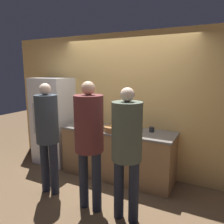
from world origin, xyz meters
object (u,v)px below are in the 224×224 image
person_center (89,134)px  cup_black (152,129)px  refrigerator (54,121)px  fruit_bowl (113,129)px  person_left (47,130)px  utensil_crock (97,120)px  bottle_amber (130,125)px  cup_blue (133,128)px  person_right (127,142)px

person_center → cup_black: (0.52, 1.15, -0.16)m
refrigerator → fruit_bowl: refrigerator is taller
refrigerator → person_left: (0.77, -0.98, 0.15)m
person_center → utensil_crock: person_center is taller
bottle_amber → cup_black: bottle_amber is taller
person_center → fruit_bowl: size_ratio=5.80×
person_center → cup_black: bearing=65.8°
person_left → person_center: bearing=-4.7°
fruit_bowl → cup_black: bearing=24.0°
bottle_amber → cup_blue: size_ratio=1.56×
person_left → fruit_bowl: 1.08m
cup_black → fruit_bowl: bearing=-156.0°
person_center → person_right: (0.54, 0.02, -0.04)m
refrigerator → bottle_amber: refrigerator is taller
person_center → cup_blue: size_ratio=17.72×
refrigerator → bottle_amber: 1.66m
person_left → bottle_amber: size_ratio=11.05×
refrigerator → person_right: refrigerator is taller
refrigerator → bottle_amber: size_ratio=11.30×
refrigerator → cup_black: 2.09m
utensil_crock → bottle_amber: utensil_crock is taller
person_center → utensil_crock: 1.43m
person_left → bottle_amber: 1.45m
person_center → bottle_amber: 1.22m
person_right → utensil_crock: person_right is taller
bottle_amber → cup_black: size_ratio=1.80×
cup_blue → cup_black: 0.33m
fruit_bowl → utensil_crock: bearing=144.2°
fruit_bowl → utensil_crock: size_ratio=1.14×
person_right → cup_black: 1.13m
cup_black → person_left: bearing=-140.7°
refrigerator → person_center: bearing=-33.7°
fruit_bowl → cup_black: 0.66m
person_left → cup_blue: bearing=44.3°
fruit_bowl → cup_black: (0.61, 0.27, -0.01)m
refrigerator → person_right: bearing=-26.1°
person_center → utensil_crock: bearing=116.8°
cup_blue → cup_black: bearing=17.0°
person_left → person_center: person_center is taller
person_left → cup_black: size_ratio=19.87×
refrigerator → utensil_crock: bearing=13.5°
cup_blue → person_center: bearing=-101.0°
cup_black → person_center: bearing=-114.2°
person_left → refrigerator: bearing=128.0°
person_left → person_right: size_ratio=1.01×
refrigerator → person_center: 1.90m
person_left → fruit_bowl: bearing=48.7°
person_center → cup_blue: person_center is taller
fruit_bowl → bottle_amber: bearing=62.4°
person_right → bottle_amber: size_ratio=10.98×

